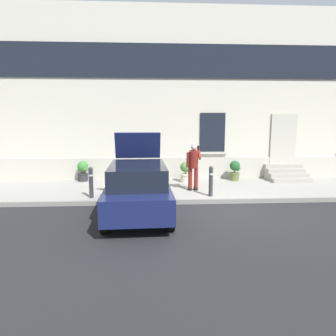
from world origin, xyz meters
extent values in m
plane|color=#232326|center=(0.00, 0.00, 0.00)|extent=(80.00, 80.00, 0.00)
cube|color=#99968E|center=(0.00, 2.80, 0.07)|extent=(24.00, 3.60, 0.15)
cube|color=gray|center=(0.00, 0.94, 0.07)|extent=(24.00, 0.12, 0.15)
cube|color=beige|center=(0.00, 5.30, 3.75)|extent=(24.00, 1.40, 7.50)
cube|color=#BCB7A8|center=(0.00, 4.58, 0.55)|extent=(24.00, 0.08, 1.10)
cube|color=maroon|center=(3.80, 4.57, 1.84)|extent=(1.00, 0.08, 2.10)
cube|color=#BCB7A8|center=(3.80, 4.55, 1.89)|extent=(1.16, 0.06, 2.24)
cube|color=black|center=(0.60, 4.57, 2.20)|extent=(1.10, 0.06, 1.70)
cube|color=#BCB7A8|center=(0.60, 4.54, 1.30)|extent=(1.30, 0.12, 0.10)
cube|color=black|center=(0.00, 4.57, 5.20)|extent=(16.80, 0.06, 1.40)
cube|color=#9E998E|center=(3.80, 3.48, 0.23)|extent=(1.68, 0.32, 0.16)
cube|color=#9E998E|center=(3.80, 3.80, 0.31)|extent=(1.68, 0.32, 0.32)
cube|color=#9E998E|center=(3.80, 4.12, 0.39)|extent=(1.68, 0.32, 0.48)
cube|color=#9E998E|center=(3.80, 4.44, 0.47)|extent=(1.68, 0.32, 0.64)
cube|color=#161E4C|center=(-2.50, -0.11, 0.62)|extent=(1.89, 4.06, 0.64)
cube|color=black|center=(-2.50, -0.26, 1.22)|extent=(1.62, 2.45, 0.56)
cube|color=black|center=(-2.57, 1.90, 0.40)|extent=(1.67, 0.16, 0.20)
cube|color=yellow|center=(-2.57, 1.90, 0.58)|extent=(0.52, 0.04, 0.12)
cube|color=#B21414|center=(-3.33, 1.87, 0.84)|extent=(0.16, 0.05, 0.18)
cube|color=#B21414|center=(-1.82, 1.92, 0.84)|extent=(0.16, 0.05, 0.18)
cube|color=#161E4C|center=(-2.55, 1.34, 1.90)|extent=(1.50, 0.42, 0.87)
cylinder|color=black|center=(-3.24, -1.54, 0.30)|extent=(0.22, 0.61, 0.60)
cylinder|color=black|center=(-1.66, -1.48, 0.30)|extent=(0.22, 0.61, 0.60)
cylinder|color=black|center=(-3.35, 1.26, 0.30)|extent=(0.22, 0.61, 0.60)
cylinder|color=black|center=(-1.76, 1.31, 0.30)|extent=(0.22, 0.61, 0.60)
cylinder|color=#333338|center=(-0.08, 1.35, 0.62)|extent=(0.14, 0.14, 0.95)
sphere|color=#333338|center=(-0.08, 1.35, 1.12)|extent=(0.15, 0.15, 0.15)
cylinder|color=silver|center=(-0.08, 1.35, 0.92)|extent=(0.15, 0.15, 0.06)
cylinder|color=#333338|center=(-4.12, 1.35, 0.62)|extent=(0.14, 0.14, 0.95)
sphere|color=#333338|center=(-4.12, 1.35, 1.12)|extent=(0.15, 0.15, 0.15)
cylinder|color=silver|center=(-4.12, 1.35, 0.92)|extent=(0.15, 0.15, 0.06)
cylinder|color=maroon|center=(-0.67, 2.26, 0.60)|extent=(0.15, 0.15, 0.82)
cube|color=black|center=(-0.67, 2.32, 0.20)|extent=(0.12, 0.28, 0.10)
cylinder|color=maroon|center=(-0.45, 2.26, 0.60)|extent=(0.15, 0.15, 0.82)
cube|color=black|center=(-0.45, 2.32, 0.20)|extent=(0.12, 0.28, 0.10)
cylinder|color=maroon|center=(-0.56, 2.21, 1.32)|extent=(0.34, 0.42, 0.66)
sphere|color=tan|center=(-0.56, 2.15, 1.76)|extent=(0.22, 0.22, 0.22)
sphere|color=silver|center=(-0.56, 2.15, 1.79)|extent=(0.21, 0.21, 0.21)
cylinder|color=maroon|center=(-0.78, 2.18, 1.30)|extent=(0.09, 0.17, 0.57)
cylinder|color=maroon|center=(-0.36, 2.18, 1.52)|extent=(0.09, 0.43, 0.41)
cube|color=black|center=(-0.41, 2.13, 1.74)|extent=(0.07, 0.02, 0.15)
cylinder|color=#2D2D30|center=(-5.03, 4.23, 0.32)|extent=(0.40, 0.40, 0.34)
cylinder|color=#2D2D30|center=(-5.03, 4.23, 0.46)|extent=(0.44, 0.44, 0.05)
cylinder|color=#47331E|center=(-5.03, 4.23, 0.61)|extent=(0.04, 0.04, 0.24)
sphere|color=#387F33|center=(-5.03, 4.23, 0.79)|extent=(0.44, 0.44, 0.44)
sphere|color=#387F33|center=(-4.93, 4.18, 0.69)|extent=(0.24, 0.24, 0.24)
cylinder|color=#B25B38|center=(-2.85, 3.81, 0.32)|extent=(0.40, 0.40, 0.34)
cylinder|color=#B25B38|center=(-2.85, 3.81, 0.46)|extent=(0.44, 0.44, 0.05)
cylinder|color=#47331E|center=(-2.85, 3.81, 0.61)|extent=(0.04, 0.04, 0.24)
sphere|color=#1E5628|center=(-2.85, 3.81, 0.79)|extent=(0.44, 0.44, 0.44)
sphere|color=#1E5628|center=(-2.75, 3.76, 0.69)|extent=(0.24, 0.24, 0.24)
cylinder|color=beige|center=(-0.68, 3.81, 0.32)|extent=(0.40, 0.40, 0.34)
cylinder|color=beige|center=(-0.68, 3.81, 0.46)|extent=(0.44, 0.44, 0.05)
cylinder|color=#47331E|center=(-0.68, 3.81, 0.61)|extent=(0.04, 0.04, 0.24)
sphere|color=#4C843D|center=(-0.68, 3.81, 0.79)|extent=(0.44, 0.44, 0.44)
sphere|color=#4C843D|center=(-0.58, 3.76, 0.69)|extent=(0.24, 0.24, 0.24)
cylinder|color=#606B38|center=(1.49, 4.04, 0.32)|extent=(0.40, 0.40, 0.34)
cylinder|color=#606B38|center=(1.49, 4.04, 0.46)|extent=(0.44, 0.44, 0.05)
cylinder|color=#47331E|center=(1.49, 4.04, 0.61)|extent=(0.04, 0.04, 0.24)
sphere|color=#1E5628|center=(1.49, 4.04, 0.79)|extent=(0.44, 0.44, 0.44)
sphere|color=#1E5628|center=(1.59, 3.99, 0.69)|extent=(0.24, 0.24, 0.24)
camera|label=1|loc=(-2.11, -8.67, 2.71)|focal=32.36mm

